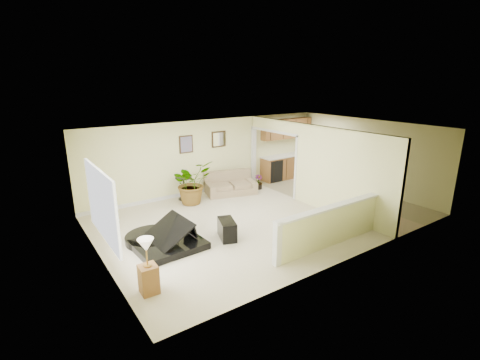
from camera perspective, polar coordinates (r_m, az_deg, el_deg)
floor at (r=10.10m, az=4.03°, el=-5.93°), size 9.00×9.00×0.00m
back_wall at (r=12.11m, az=-4.74°, el=4.01°), size 9.00×0.04×2.50m
front_wall at (r=7.70m, az=18.28°, el=-3.97°), size 9.00×0.04×2.50m
left_wall at (r=7.83m, az=-22.57°, el=-4.08°), size 0.04×6.00×2.50m
right_wall at (r=12.93m, az=19.99°, el=3.86°), size 0.04×6.00×2.50m
ceiling at (r=9.44m, az=4.33°, el=8.26°), size 9.00×6.00×0.04m
kitchen_vinyl at (r=12.20m, az=15.70°, el=-2.54°), size 2.70×6.00×0.01m
interior_partition at (r=11.06m, az=10.66°, el=2.44°), size 0.18×5.99×2.50m
pony_half_wall at (r=8.42m, az=14.37°, el=-7.25°), size 3.42×0.22×1.00m
left_window at (r=7.30m, az=-21.75°, el=-3.75°), size 0.05×2.15×1.45m
wall_art_left at (r=11.55m, az=-8.83°, el=5.81°), size 0.48×0.04×0.58m
wall_mirror at (r=12.13m, az=-3.50°, el=6.70°), size 0.55×0.04×0.55m
kitchen_cabinets at (r=13.82m, az=7.42°, el=3.84°), size 2.36×0.65×2.33m
piano at (r=8.32m, az=-12.46°, el=-6.80°), size 1.84×1.91×1.44m
piano_bench at (r=8.67m, az=-2.15°, el=-8.09°), size 0.57×0.78×0.47m
loveseat at (r=11.99m, az=-1.71°, el=-0.45°), size 1.91×1.37×0.96m
accent_table at (r=11.44m, az=-9.25°, el=-0.86°), size 0.52×0.52×0.75m
palm_plant at (r=11.01m, az=-7.96°, el=-0.46°), size 1.40×1.26×1.37m
small_plant at (r=12.49m, az=3.04°, el=-0.48°), size 0.33×0.33×0.51m
lamp_stand at (r=6.73m, az=-14.87°, el=-14.13°), size 0.33×0.33×1.09m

